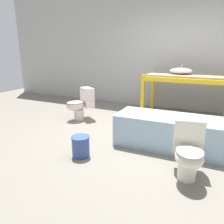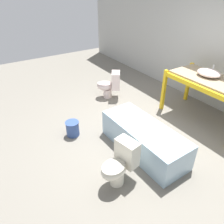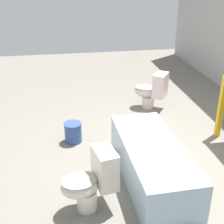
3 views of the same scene
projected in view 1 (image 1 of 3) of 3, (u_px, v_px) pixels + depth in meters
ground_plane at (155, 137)px, 3.85m from camera, size 12.00×12.00×0.00m
warehouse_wall_rear at (182, 44)px, 5.28m from camera, size 10.80×0.08×3.20m
shelving_rack at (187, 81)px, 4.76m from camera, size 1.77×0.91×0.96m
sink_basin at (181, 71)px, 4.80m from camera, size 0.48×0.39×0.22m
bathtub_main at (170, 130)px, 3.39m from camera, size 1.69×0.69×0.50m
toilet_near at (81, 103)px, 4.74m from camera, size 0.60×0.66×0.68m
toilet_far at (189, 149)px, 2.56m from camera, size 0.44×0.63×0.68m
bucket_white at (81, 146)px, 3.12m from camera, size 0.27×0.27×0.30m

